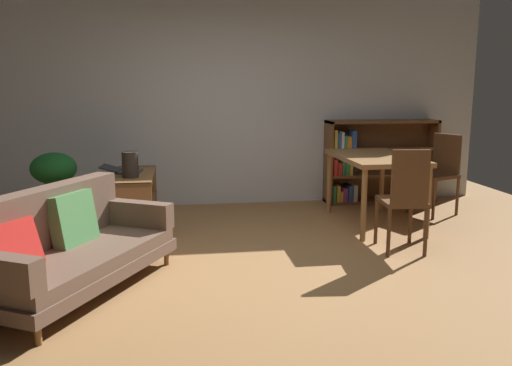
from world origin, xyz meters
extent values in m
plane|color=#9E7042|center=(0.00, 0.00, 0.00)|extent=(8.16, 8.16, 0.00)
cube|color=silver|center=(0.00, 2.70, 1.35)|extent=(6.80, 0.10, 2.70)
cylinder|color=brown|center=(-0.80, 0.29, 0.06)|extent=(0.04, 0.04, 0.13)
cylinder|color=brown|center=(-1.55, -1.08, 0.06)|extent=(0.04, 0.04, 0.13)
cylinder|color=brown|center=(-1.37, 0.60, 0.06)|extent=(0.04, 0.04, 0.13)
cube|color=brown|center=(-1.46, -0.24, 0.18)|extent=(1.50, 1.87, 0.10)
cube|color=brown|center=(-1.46, -0.24, 0.28)|extent=(1.44, 1.80, 0.10)
cube|color=brown|center=(-1.72, -0.10, 0.56)|extent=(0.95, 1.53, 0.46)
cube|color=brown|center=(-1.08, 0.45, 0.44)|extent=(0.72, 0.48, 0.22)
cube|color=red|center=(-1.80, -0.59, 0.48)|extent=(0.38, 0.42, 0.37)
cube|color=#4C894C|center=(-1.51, -0.02, 0.52)|extent=(0.36, 0.45, 0.43)
cube|color=brown|center=(-1.15, 2.00, 0.31)|extent=(0.42, 0.04, 0.63)
cube|color=brown|center=(-1.15, 0.90, 0.31)|extent=(0.42, 0.04, 0.63)
cube|color=brown|center=(-1.15, 1.45, 0.30)|extent=(0.42, 1.11, 0.04)
cube|color=brown|center=(-1.15, 1.45, 0.61)|extent=(0.42, 1.15, 0.04)
cube|color=brown|center=(-1.15, 1.45, 0.02)|extent=(0.42, 1.11, 0.04)
cube|color=#333338|center=(-1.19, 1.57, 0.64)|extent=(0.25, 0.32, 0.02)
cube|color=black|center=(-1.40, 1.59, 0.67)|extent=(0.23, 0.31, 0.07)
cylinder|color=#2D2823|center=(-1.16, 1.24, 0.76)|extent=(0.17, 0.17, 0.26)
cylinder|color=slate|center=(-1.16, 1.24, 0.81)|extent=(0.09, 0.09, 0.01)
cylinder|color=brown|center=(-2.02, 1.74, 0.10)|extent=(0.29, 0.29, 0.21)
cylinder|color=#1E6B28|center=(-1.89, 1.71, 0.49)|extent=(0.31, 0.10, 0.58)
cylinder|color=#1E6B28|center=(-1.94, 1.84, 0.47)|extent=(0.20, 0.24, 0.55)
cylinder|color=#1E6B28|center=(-2.03, 1.87, 0.44)|extent=(0.05, 0.31, 0.50)
cylinder|color=#1E6B28|center=(-2.10, 1.78, 0.42)|extent=(0.18, 0.12, 0.44)
cylinder|color=#1E6B28|center=(-2.12, 1.69, 0.45)|extent=(0.23, 0.13, 0.51)
cylinder|color=#1E6B28|center=(-2.06, 1.67, 0.43)|extent=(0.13, 0.18, 0.47)
cylinder|color=#1E6B28|center=(-1.96, 1.68, 0.42)|extent=(0.18, 0.17, 0.45)
ellipsoid|color=#1E6B28|center=(-2.02, 1.74, 0.66)|extent=(0.49, 0.49, 0.34)
cylinder|color=olive|center=(1.16, 1.95, 0.37)|extent=(0.06, 0.06, 0.74)
cylinder|color=olive|center=(1.16, 0.72, 0.37)|extent=(0.06, 0.06, 0.74)
cylinder|color=olive|center=(1.84, 1.95, 0.37)|extent=(0.06, 0.06, 0.74)
cylinder|color=olive|center=(1.84, 0.72, 0.37)|extent=(0.06, 0.06, 0.74)
cube|color=olive|center=(1.50, 1.33, 0.77)|extent=(0.78, 1.33, 0.05)
cylinder|color=#56351E|center=(2.28, 1.43, 0.23)|extent=(0.04, 0.04, 0.46)
cylinder|color=#56351E|center=(2.13, 1.81, 0.23)|extent=(0.04, 0.04, 0.46)
cylinder|color=#56351E|center=(2.67, 1.59, 0.23)|extent=(0.04, 0.04, 0.46)
cylinder|color=#56351E|center=(2.51, 1.96, 0.23)|extent=(0.04, 0.04, 0.46)
cube|color=#56351E|center=(2.40, 1.70, 0.48)|extent=(0.58, 0.58, 0.04)
cube|color=#56351E|center=(2.59, 1.78, 0.74)|extent=(0.18, 0.38, 0.47)
cylinder|color=#56351E|center=(1.26, 0.61, 0.23)|extent=(0.04, 0.04, 0.46)
cylinder|color=#56351E|center=(1.60, 0.58, 0.23)|extent=(0.04, 0.04, 0.46)
cylinder|color=#56351E|center=(1.21, 0.20, 0.23)|extent=(0.04, 0.04, 0.46)
cylinder|color=#56351E|center=(1.56, 0.16, 0.23)|extent=(0.04, 0.04, 0.46)
cube|color=#56351E|center=(1.41, 0.39, 0.48)|extent=(0.42, 0.49, 0.04)
cube|color=#56351E|center=(1.39, 0.18, 0.74)|extent=(0.35, 0.07, 0.50)
cube|color=brown|center=(1.29, 2.47, 0.55)|extent=(0.04, 0.35, 1.10)
cube|color=brown|center=(2.75, 2.47, 0.55)|extent=(0.04, 0.35, 1.10)
cube|color=brown|center=(2.02, 2.47, 1.08)|extent=(1.49, 0.35, 0.04)
cube|color=brown|center=(2.02, 2.47, 0.02)|extent=(1.49, 0.35, 0.04)
cube|color=brown|center=(2.02, 2.62, 0.55)|extent=(1.46, 0.04, 1.10)
cube|color=brown|center=(2.02, 2.47, 0.37)|extent=(1.46, 0.33, 0.04)
cube|color=brown|center=(2.02, 2.47, 0.73)|extent=(1.46, 0.33, 0.04)
cube|color=#337F47|center=(1.35, 2.44, 0.14)|extent=(0.04, 0.23, 0.22)
cube|color=gold|center=(1.41, 2.45, 0.15)|extent=(0.04, 0.28, 0.22)
cube|color=gold|center=(1.45, 2.45, 0.11)|extent=(0.03, 0.27, 0.14)
cube|color=#993884|center=(1.50, 2.44, 0.13)|extent=(0.07, 0.23, 0.18)
cube|color=#2D5199|center=(1.58, 2.45, 0.14)|extent=(0.06, 0.27, 0.21)
cube|color=silver|center=(1.64, 2.44, 0.15)|extent=(0.05, 0.24, 0.22)
cube|color=red|center=(1.36, 2.45, 0.50)|extent=(0.05, 0.26, 0.21)
cube|color=red|center=(1.42, 2.45, 0.47)|extent=(0.05, 0.29, 0.16)
cube|color=#337F47|center=(1.47, 2.44, 0.49)|extent=(0.03, 0.25, 0.19)
cube|color=#337F47|center=(1.52, 2.45, 0.48)|extent=(0.06, 0.28, 0.17)
cube|color=gold|center=(1.57, 2.45, 0.49)|extent=(0.04, 0.29, 0.19)
cube|color=black|center=(1.62, 2.45, 0.48)|extent=(0.03, 0.26, 0.18)
cube|color=gold|center=(1.35, 2.44, 0.86)|extent=(0.04, 0.24, 0.24)
cube|color=#2D5199|center=(1.40, 2.44, 0.85)|extent=(0.04, 0.24, 0.21)
cube|color=silver|center=(1.44, 2.45, 0.85)|extent=(0.04, 0.28, 0.21)
cube|color=#337F47|center=(1.48, 2.45, 0.83)|extent=(0.04, 0.29, 0.17)
cube|color=orange|center=(1.54, 2.44, 0.82)|extent=(0.06, 0.22, 0.15)
cube|color=#2D5199|center=(1.60, 2.43, 0.86)|extent=(0.06, 0.21, 0.23)
camera|label=1|loc=(-0.68, -4.22, 1.56)|focal=37.01mm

